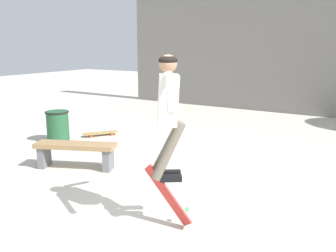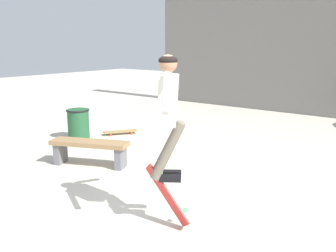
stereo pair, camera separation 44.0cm
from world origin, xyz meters
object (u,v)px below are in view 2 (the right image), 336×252
park_bench (90,148)px  skateboard_resting (120,132)px  trash_bin (78,123)px  skateboard_flipping (167,195)px  skater (168,106)px

park_bench → skateboard_resting: bearing=98.4°
park_bench → trash_bin: bearing=123.2°
skateboard_resting → park_bench: bearing=65.8°
park_bench → skateboard_flipping: (2.51, -0.95, 0.06)m
skateboard_flipping → skateboard_resting: (-3.75, 2.99, -0.32)m
skateboard_resting → trash_bin: bearing=8.8°
skater → skateboard_resting: 4.93m
trash_bin → skateboard_flipping: (4.19, -2.07, 0.02)m
park_bench → trash_bin: 2.03m
park_bench → skateboard_resting: 2.41m
skater → skateboard_flipping: bearing=-96.0°
park_bench → skateboard_flipping: bearing=-43.7°
skater → skateboard_resting: bearing=107.0°
trash_bin → skateboard_flipping: 4.68m
park_bench → trash_bin: trash_bin is taller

